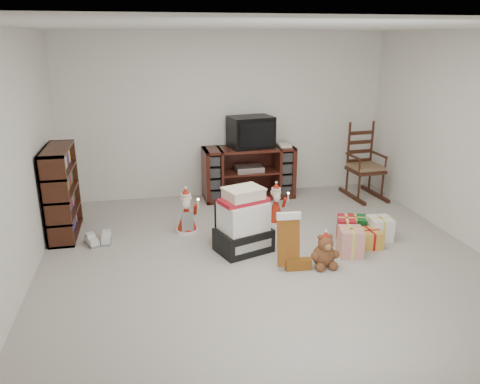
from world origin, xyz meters
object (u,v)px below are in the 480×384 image
object	(u,v)px
mrs_claus_figurine	(187,215)
gift_cluster	(361,233)
tv_stand	(249,173)
santa_figurine	(276,208)
gift_pile	(244,224)
sneaker_pair	(99,240)
crt_television	(251,132)
teddy_bear	(324,252)
red_suitcase	(234,223)
rocking_chair	(364,171)
bookshelf	(62,194)

from	to	relation	value
mrs_claus_figurine	gift_cluster	xyz separation A→B (m)	(2.05, -0.78, -0.10)
tv_stand	santa_figurine	size ratio (longest dim) A/B	2.45
gift_pile	tv_stand	bearing A→B (deg)	56.03
gift_pile	santa_figurine	world-z (taller)	gift_pile
sneaker_pair	crt_television	bearing A→B (deg)	18.44
teddy_bear	santa_figurine	world-z (taller)	santa_figurine
red_suitcase	mrs_claus_figurine	world-z (taller)	red_suitcase
teddy_bear	sneaker_pair	xyz separation A→B (m)	(-2.47, 1.12, -0.12)
mrs_claus_figurine	tv_stand	bearing A→B (deg)	47.53
teddy_bear	mrs_claus_figurine	xyz separation A→B (m)	(-1.38, 1.27, 0.07)
red_suitcase	teddy_bear	xyz separation A→B (m)	(0.85, -0.81, -0.10)
tv_stand	rocking_chair	xyz separation A→B (m)	(1.79, -0.29, 0.01)
tv_stand	bookshelf	world-z (taller)	bookshelf
sneaker_pair	mrs_claus_figurine	bearing A→B (deg)	-5.01
bookshelf	rocking_chair	xyz separation A→B (m)	(4.40, 0.65, -0.13)
sneaker_pair	crt_television	distance (m)	2.78
red_suitcase	teddy_bear	size ratio (longest dim) A/B	1.65
tv_stand	sneaker_pair	distance (m)	2.58
rocking_chair	santa_figurine	distance (m)	1.88
tv_stand	mrs_claus_figurine	distance (m)	1.62
gift_pile	sneaker_pair	bearing A→B (deg)	142.40
gift_pile	crt_television	size ratio (longest dim) A/B	1.07
tv_stand	bookshelf	size ratio (longest dim) A/B	1.25
tv_stand	gift_pile	world-z (taller)	tv_stand
teddy_bear	santa_figurine	bearing A→B (deg)	97.41
tv_stand	red_suitcase	bearing A→B (deg)	-109.31
tv_stand	gift_pile	size ratio (longest dim) A/B	1.85
red_suitcase	teddy_bear	world-z (taller)	red_suitcase
gift_pile	bookshelf	bearing A→B (deg)	136.34
rocking_chair	mrs_claus_figurine	xyz separation A→B (m)	(-2.87, -0.89, -0.18)
red_suitcase	crt_television	bearing A→B (deg)	91.97
bookshelf	sneaker_pair	xyz separation A→B (m)	(0.44, -0.40, -0.50)
bookshelf	teddy_bear	size ratio (longest dim) A/B	3.03
mrs_claus_figurine	gift_pile	bearing A→B (deg)	-49.82
sneaker_pair	crt_television	size ratio (longest dim) A/B	0.47
crt_television	bookshelf	bearing A→B (deg)	-170.50
sneaker_pair	santa_figurine	bearing A→B (deg)	-7.92
gift_pile	red_suitcase	bearing A→B (deg)	85.85
santa_figurine	crt_television	bearing A→B (deg)	94.29
red_suitcase	teddy_bear	distance (m)	1.17
mrs_claus_figurine	gift_cluster	bearing A→B (deg)	-20.83
bookshelf	red_suitcase	size ratio (longest dim) A/B	1.83
teddy_bear	sneaker_pair	world-z (taller)	teddy_bear
santa_figurine	sneaker_pair	bearing A→B (deg)	-174.73
gift_cluster	crt_television	world-z (taller)	crt_television
sneaker_pair	gift_cluster	distance (m)	3.20
bookshelf	mrs_claus_figurine	world-z (taller)	bookshelf
bookshelf	teddy_bear	distance (m)	3.30
sneaker_pair	gift_pile	bearing A→B (deg)	-31.28
sneaker_pair	gift_cluster	size ratio (longest dim) A/B	0.39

